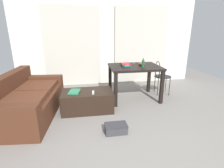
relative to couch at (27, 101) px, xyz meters
The scene contains 14 objects.
ground_plane 1.83m from the couch, ahead, with size 7.64×7.64×0.00m, color gray.
wall_back 2.79m from the couch, 46.78° to the left, with size 5.24×0.10×2.44m, color silver.
curtains 2.70m from the couch, 45.48° to the left, with size 3.58×0.03×2.21m.
couch is the anchor object (origin of this frame).
coffee_table 1.15m from the couch, ahead, with size 1.01×0.58×0.41m.
craft_table 2.33m from the couch, 12.58° to the left, with size 1.13×0.87×0.79m.
wire_chair 3.07m from the couch, 13.31° to the left, with size 0.42×0.43×0.84m.
bottle_near 2.47m from the couch, ahead, with size 0.06×0.06×0.20m.
bowl 2.55m from the couch, 12.93° to the left, with size 0.15×0.15×0.07m, color #9E3833.
book_stack 2.18m from the couch, 15.60° to the left, with size 0.22×0.30×0.05m.
scissors 2.51m from the couch, 18.43° to the left, with size 0.08×0.11×0.00m.
tv_remote_primary 1.26m from the couch, ahead, with size 0.04×0.16×0.03m, color #B7B7B2.
magazine 0.90m from the couch, ahead, with size 0.20×0.29×0.03m, color #2D7F56.
shoebox 1.79m from the couch, 28.73° to the right, with size 0.35×0.22×0.15m.
Camera 1 is at (-0.71, -1.97, 1.60)m, focal length 27.69 mm.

